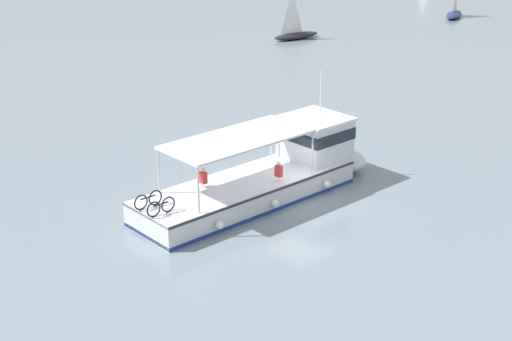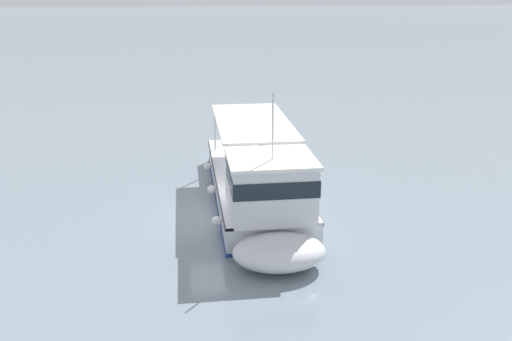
{
  "view_description": "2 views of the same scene",
  "coord_description": "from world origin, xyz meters",
  "views": [
    {
      "loc": [
        21.78,
        -21.68,
        13.59
      ],
      "look_at": [
        -1.5,
        -1.49,
        1.4
      ],
      "focal_mm": 51.84,
      "sensor_mm": 36.0,
      "label": 1
    },
    {
      "loc": [
        0.93,
        20.15,
        8.59
      ],
      "look_at": [
        -1.5,
        -1.49,
        1.4
      ],
      "focal_mm": 40.24,
      "sensor_mm": 36.0,
      "label": 2
    }
  ],
  "objects": [
    {
      "name": "ferry_main",
      "position": [
        -1.51,
        -0.48,
        1.01
      ],
      "size": [
        3.74,
        12.91,
        5.32
      ],
      "color": "silver",
      "rests_on": "ground"
    },
    {
      "name": "ground_plane",
      "position": [
        0.0,
        0.0,
        0.0
      ],
      "size": [
        400.0,
        400.0,
        0.0
      ],
      "primitive_type": "plane",
      "color": "gray"
    }
  ]
}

